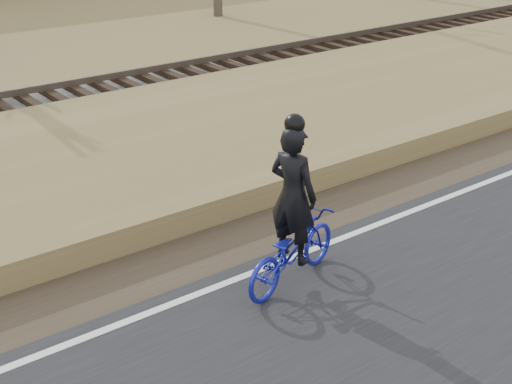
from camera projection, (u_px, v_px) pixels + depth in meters
ground at (460, 204)px, 11.99m from camera, size 120.00×120.00×0.00m
edge_line at (451, 196)px, 12.10m from camera, size 120.00×0.12×0.01m
shoulder at (406, 180)px, 12.85m from camera, size 120.00×1.60×0.04m
embankment at (299, 126)px, 14.95m from camera, size 120.00×5.00×0.44m
ballast at (200, 86)px, 17.72m from camera, size 120.00×3.00×0.45m
railroad at (200, 74)px, 17.59m from camera, size 120.00×2.40×0.29m
cyclist at (292, 231)px, 9.29m from camera, size 1.95×1.11×2.36m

